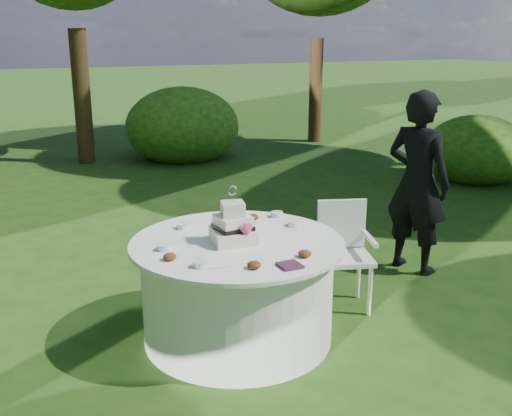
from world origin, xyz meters
The scene contains 9 objects.
ground centered at (0.00, 0.00, 0.00)m, with size 80.00×80.00×0.00m, color #19360E.
napkins centered at (0.10, -0.60, 0.78)m, with size 0.14×0.14×0.02m, color #451D35.
feather_plume centered at (-0.18, -0.40, 0.78)m, with size 0.48×0.07×0.01m, color white.
guest centered at (2.09, 0.53, 0.87)m, with size 0.63×0.42×1.74m, color black.
table centered at (0.00, 0.00, 0.39)m, with size 1.56×1.56×0.77m.
cake centered at (-0.04, -0.01, 0.88)m, with size 0.33×0.34×0.42m.
chair centered at (1.04, 0.16, 0.52)m, with size 0.52×0.52×0.89m.
votives centered at (-0.03, 0.13, 0.79)m, with size 1.17×0.91×0.04m.
petal_cups centered at (-0.02, -0.19, 0.79)m, with size 0.97×1.04×0.05m.
Camera 1 is at (-1.64, -3.75, 2.21)m, focal length 42.00 mm.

